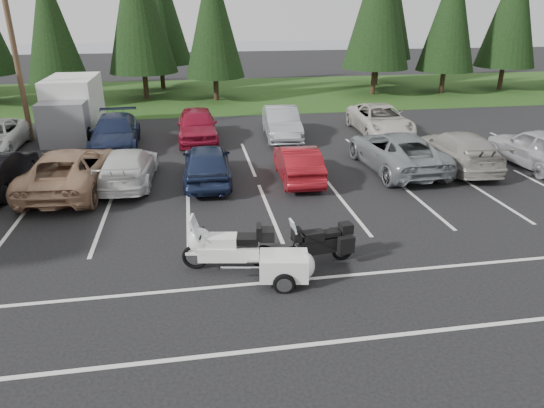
{
  "coord_description": "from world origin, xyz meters",
  "views": [
    {
      "loc": [
        -1.9,
        -13.8,
        6.46
      ],
      "look_at": [
        0.34,
        -0.5,
        0.86
      ],
      "focal_mm": 32.0,
      "sensor_mm": 36.0,
      "label": 1
    }
  ],
  "objects_px": {
    "car_near_7": "(457,149)",
    "car_far_3": "(282,123)",
    "car_far_1": "(115,133)",
    "car_near_2": "(70,170)",
    "car_far_2": "(197,125)",
    "car_near_5": "(298,163)",
    "car_near_6": "(396,151)",
    "adventure_motorcycle": "(318,240)",
    "car_near_4": "(207,163)",
    "box_truck": "(71,109)",
    "car_near_8": "(539,148)",
    "touring_motorcycle": "(229,243)",
    "car_near_3": "(128,166)",
    "car_far_4": "(380,120)",
    "utility_pole": "(13,44)",
    "cargo_trailer": "(284,269)"
  },
  "relations": [
    {
      "from": "car_near_3",
      "to": "car_near_7",
      "type": "height_order",
      "value": "car_near_7"
    },
    {
      "from": "car_near_2",
      "to": "car_near_7",
      "type": "distance_m",
      "value": 15.52
    },
    {
      "from": "car_near_5",
      "to": "adventure_motorcycle",
      "type": "height_order",
      "value": "adventure_motorcycle"
    },
    {
      "from": "car_near_7",
      "to": "car_far_1",
      "type": "xyz_separation_m",
      "value": [
        -14.62,
        5.36,
        0.0
      ]
    },
    {
      "from": "car_near_2",
      "to": "car_far_2",
      "type": "bearing_deg",
      "value": -123.14
    },
    {
      "from": "utility_pole",
      "to": "car_near_5",
      "type": "distance_m",
      "value": 15.1
    },
    {
      "from": "car_near_3",
      "to": "car_far_4",
      "type": "distance_m",
      "value": 13.69
    },
    {
      "from": "car_near_3",
      "to": "car_far_4",
      "type": "relative_size",
      "value": 0.87
    },
    {
      "from": "car_near_3",
      "to": "cargo_trailer",
      "type": "relative_size",
      "value": 2.73
    },
    {
      "from": "touring_motorcycle",
      "to": "box_truck",
      "type": "bearing_deg",
      "value": 123.56
    },
    {
      "from": "car_near_5",
      "to": "utility_pole",
      "type": "bearing_deg",
      "value": -31.38
    },
    {
      "from": "car_near_7",
      "to": "car_far_3",
      "type": "xyz_separation_m",
      "value": [
        -6.43,
        6.0,
        0.01
      ]
    },
    {
      "from": "car_near_6",
      "to": "car_near_8",
      "type": "bearing_deg",
      "value": 170.68
    },
    {
      "from": "cargo_trailer",
      "to": "adventure_motorcycle",
      "type": "height_order",
      "value": "adventure_motorcycle"
    },
    {
      "from": "car_near_8",
      "to": "car_far_1",
      "type": "bearing_deg",
      "value": -22.27
    },
    {
      "from": "car_near_5",
      "to": "car_far_4",
      "type": "height_order",
      "value": "car_far_4"
    },
    {
      "from": "box_truck",
      "to": "car_far_3",
      "type": "xyz_separation_m",
      "value": [
        10.68,
        -2.13,
        -0.67
      ]
    },
    {
      "from": "adventure_motorcycle",
      "to": "car_near_4",
      "type": "bearing_deg",
      "value": 102.91
    },
    {
      "from": "car_near_2",
      "to": "car_near_7",
      "type": "relative_size",
      "value": 1.08
    },
    {
      "from": "car_near_7",
      "to": "car_far_4",
      "type": "distance_m",
      "value": 6.09
    },
    {
      "from": "utility_pole",
      "to": "car_near_6",
      "type": "distance_m",
      "value": 18.47
    },
    {
      "from": "car_near_3",
      "to": "car_far_1",
      "type": "relative_size",
      "value": 0.89
    },
    {
      "from": "car_near_7",
      "to": "touring_motorcycle",
      "type": "relative_size",
      "value": 1.93
    },
    {
      "from": "box_truck",
      "to": "car_near_2",
      "type": "height_order",
      "value": "box_truck"
    },
    {
      "from": "car_near_2",
      "to": "car_near_5",
      "type": "relative_size",
      "value": 1.37
    },
    {
      "from": "car_far_2",
      "to": "car_far_1",
      "type": "bearing_deg",
      "value": -169.47
    },
    {
      "from": "car_near_5",
      "to": "adventure_motorcycle",
      "type": "bearing_deg",
      "value": 84.49
    },
    {
      "from": "car_near_4",
      "to": "car_far_2",
      "type": "height_order",
      "value": "car_far_2"
    },
    {
      "from": "box_truck",
      "to": "car_far_3",
      "type": "height_order",
      "value": "box_truck"
    },
    {
      "from": "car_near_5",
      "to": "touring_motorcycle",
      "type": "distance_m",
      "value": 7.33
    },
    {
      "from": "car_near_4",
      "to": "car_far_1",
      "type": "bearing_deg",
      "value": -51.73
    },
    {
      "from": "car_near_6",
      "to": "car_far_4",
      "type": "relative_size",
      "value": 1.05
    },
    {
      "from": "box_truck",
      "to": "car_near_3",
      "type": "relative_size",
      "value": 1.19
    },
    {
      "from": "car_near_7",
      "to": "adventure_motorcycle",
      "type": "xyz_separation_m",
      "value": [
        -7.91,
        -7.15,
        -0.06
      ]
    },
    {
      "from": "car_far_1",
      "to": "car_far_3",
      "type": "relative_size",
      "value": 1.12
    },
    {
      "from": "car_far_3",
      "to": "cargo_trailer",
      "type": "bearing_deg",
      "value": -96.92
    },
    {
      "from": "car_near_7",
      "to": "car_far_3",
      "type": "relative_size",
      "value": 1.12
    },
    {
      "from": "car_near_4",
      "to": "car_near_8",
      "type": "bearing_deg",
      "value": 179.72
    },
    {
      "from": "box_truck",
      "to": "car_far_3",
      "type": "bearing_deg",
      "value": -11.28
    },
    {
      "from": "car_near_7",
      "to": "touring_motorcycle",
      "type": "bearing_deg",
      "value": 38.56
    },
    {
      "from": "car_near_4",
      "to": "car_far_2",
      "type": "xyz_separation_m",
      "value": [
        -0.22,
        6.27,
        0.05
      ]
    },
    {
      "from": "car_far_4",
      "to": "adventure_motorcycle",
      "type": "bearing_deg",
      "value": -115.03
    },
    {
      "from": "car_near_6",
      "to": "car_far_4",
      "type": "distance_m",
      "value": 6.04
    },
    {
      "from": "car_far_3",
      "to": "car_near_6",
      "type": "bearing_deg",
      "value": -53.8
    },
    {
      "from": "car_near_6",
      "to": "car_near_7",
      "type": "height_order",
      "value": "car_near_6"
    },
    {
      "from": "car_near_7",
      "to": "car_far_1",
      "type": "distance_m",
      "value": 15.57
    },
    {
      "from": "car_near_6",
      "to": "car_far_2",
      "type": "relative_size",
      "value": 1.18
    },
    {
      "from": "car_near_6",
      "to": "car_far_2",
      "type": "height_order",
      "value": "car_far_2"
    },
    {
      "from": "car_near_5",
      "to": "car_far_2",
      "type": "xyz_separation_m",
      "value": [
        -3.73,
        6.55,
        0.13
      ]
    },
    {
      "from": "car_near_5",
      "to": "car_far_1",
      "type": "bearing_deg",
      "value": -34.97
    }
  ]
}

